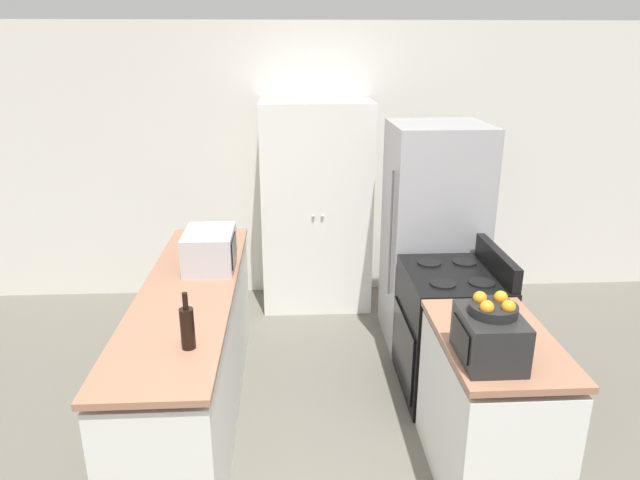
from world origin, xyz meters
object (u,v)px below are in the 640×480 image
(stove, at_px, (449,332))
(fruit_bowl, at_px, (493,307))
(pantry_cabinet, at_px, (316,207))
(refrigerator, at_px, (433,236))
(wine_bottle, at_px, (187,327))
(microwave, at_px, (210,249))
(toaster_oven, at_px, (489,337))

(stove, distance_m, fruit_bowl, 1.34)
(pantry_cabinet, relative_size, refrigerator, 1.06)
(fruit_bowl, bearing_deg, wine_bottle, 172.66)
(stove, xyz_separation_m, refrigerator, (0.05, 0.80, 0.45))
(pantry_cabinet, height_order, microwave, pantry_cabinet)
(microwave, xyz_separation_m, fruit_bowl, (1.53, -1.33, 0.15))
(stove, relative_size, microwave, 2.31)
(microwave, bearing_deg, wine_bottle, -88.53)
(stove, bearing_deg, wine_bottle, -150.74)
(refrigerator, height_order, fruit_bowl, refrigerator)
(pantry_cabinet, relative_size, toaster_oven, 5.12)
(microwave, xyz_separation_m, wine_bottle, (0.03, -1.13, -0.01))
(pantry_cabinet, relative_size, wine_bottle, 6.24)
(refrigerator, height_order, wine_bottle, refrigerator)
(toaster_oven, bearing_deg, stove, 82.28)
(refrigerator, distance_m, microwave, 1.83)
(microwave, bearing_deg, toaster_oven, -41.19)
(refrigerator, bearing_deg, toaster_oven, -95.94)
(wine_bottle, bearing_deg, microwave, 91.47)
(pantry_cabinet, bearing_deg, refrigerator, -39.10)
(stove, distance_m, wine_bottle, 1.97)
(microwave, height_order, fruit_bowl, fruit_bowl)
(stove, distance_m, microwave, 1.78)
(refrigerator, xyz_separation_m, fruit_bowl, (-0.19, -1.91, 0.29))
(refrigerator, relative_size, toaster_oven, 4.84)
(stove, height_order, wine_bottle, wine_bottle)
(microwave, xyz_separation_m, toaster_oven, (1.52, -1.33, -0.01))
(stove, height_order, microwave, microwave)
(pantry_cabinet, xyz_separation_m, stove, (0.87, -1.54, -0.50))
(wine_bottle, height_order, toaster_oven, wine_bottle)
(refrigerator, relative_size, fruit_bowl, 7.81)
(stove, height_order, fruit_bowl, fruit_bowl)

